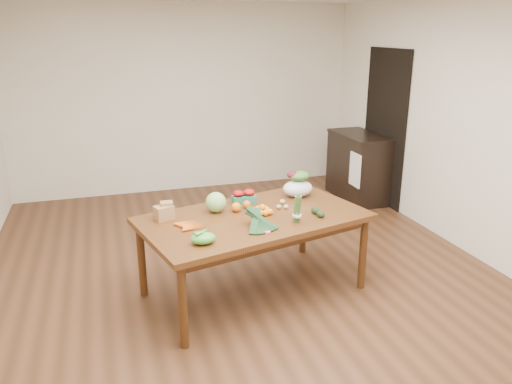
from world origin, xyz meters
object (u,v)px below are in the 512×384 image
object	(u,v)px
mandarin_cluster	(262,209)
asparagus_bundle	(297,209)
paper_bag	(164,211)
cabbage	(216,202)
kale_bunch	(261,221)
dining_table	(254,254)
cabinet	(358,167)
salad_bag	(298,185)

from	to	relation	value
mandarin_cluster	asparagus_bundle	bearing A→B (deg)	-53.85
paper_bag	asparagus_bundle	world-z (taller)	asparagus_bundle
cabbage	asparagus_bundle	size ratio (longest dim) A/B	0.74
paper_bag	cabbage	world-z (taller)	cabbage
paper_bag	kale_bunch	size ratio (longest dim) A/B	0.53
dining_table	asparagus_bundle	bearing A→B (deg)	-54.16
cabinet	paper_bag	bearing A→B (deg)	-146.37
cabbage	salad_bag	bearing A→B (deg)	12.27
cabinet	salad_bag	xyz separation A→B (m)	(-1.63, -1.74, 0.40)
asparagus_bundle	salad_bag	xyz separation A→B (m)	(0.27, 0.65, -0.01)
paper_bag	cabbage	bearing A→B (deg)	5.54
cabinet	cabbage	distance (m)	3.19
cabbage	asparagus_bundle	bearing A→B (deg)	-37.45
cabbage	salad_bag	distance (m)	0.89
dining_table	kale_bunch	world-z (taller)	kale_bunch
cabinet	kale_bunch	size ratio (longest dim) A/B	2.55
dining_table	kale_bunch	distance (m)	0.56
asparagus_bundle	kale_bunch	bearing A→B (deg)	176.20
cabinet	asparagus_bundle	size ratio (longest dim) A/B	4.08
salad_bag	cabinet	bearing A→B (deg)	46.95
dining_table	asparagus_bundle	size ratio (longest dim) A/B	7.86
cabbage	dining_table	bearing A→B (deg)	-34.25
salad_bag	mandarin_cluster	bearing A→B (deg)	-143.50
paper_bag	kale_bunch	bearing A→B (deg)	-33.04
cabbage	cabinet	bearing A→B (deg)	37.70
dining_table	kale_bunch	xyz separation A→B (m)	(-0.04, -0.32, 0.45)
dining_table	mandarin_cluster	bearing A→B (deg)	6.51
paper_bag	mandarin_cluster	distance (m)	0.87
dining_table	cabbage	bearing A→B (deg)	131.90
cabinet	cabbage	world-z (taller)	cabinet
kale_bunch	salad_bag	size ratio (longest dim) A/B	1.33
cabbage	kale_bunch	size ratio (longest dim) A/B	0.46
kale_bunch	mandarin_cluster	bearing A→B (deg)	56.27
mandarin_cluster	salad_bag	bearing A→B (deg)	36.50
cabinet	asparagus_bundle	distance (m)	3.08
dining_table	paper_bag	world-z (taller)	paper_bag
mandarin_cluster	kale_bunch	distance (m)	0.38
cabinet	mandarin_cluster	bearing A→B (deg)	-135.15
dining_table	cabinet	size ratio (longest dim) A/B	1.93
kale_bunch	cabbage	bearing A→B (deg)	102.60
salad_bag	asparagus_bundle	bearing A→B (deg)	-112.39
dining_table	kale_bunch	size ratio (longest dim) A/B	4.91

